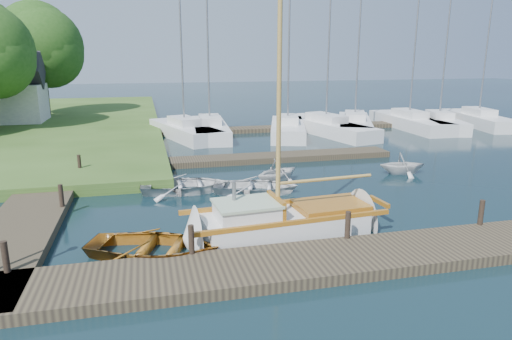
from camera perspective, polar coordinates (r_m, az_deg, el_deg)
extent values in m
plane|color=black|center=(17.71, 0.00, -3.77)|extent=(160.00, 160.00, 0.00)
cube|color=#2F281E|center=(12.32, 6.81, -11.43)|extent=(18.00, 2.20, 0.30)
cube|color=#2F281E|center=(19.53, -25.02, -2.96)|extent=(2.20, 18.00, 0.30)
cube|color=#2F281E|center=(24.23, 0.93, 1.51)|extent=(14.00, 1.60, 0.30)
cube|color=#2F281E|center=(35.67, 9.55, 5.41)|extent=(30.00, 1.60, 0.30)
cylinder|color=black|center=(12.80, -28.84, -9.48)|extent=(0.16, 0.16, 0.80)
cylinder|color=black|center=(12.36, -8.09, -8.59)|extent=(0.16, 0.16, 0.80)
cylinder|color=black|center=(13.50, 11.40, -6.74)|extent=(0.16, 0.16, 0.80)
cylinder|color=black|center=(15.88, 26.33, -4.77)|extent=(0.16, 0.16, 0.80)
cylinder|color=black|center=(17.30, -23.17, -2.96)|extent=(0.16, 0.16, 0.80)
cylinder|color=black|center=(22.09, -21.21, 0.76)|extent=(0.16, 0.16, 0.80)
cube|color=silver|center=(14.34, 3.45, -7.21)|extent=(5.14, 2.38, 0.90)
cone|color=silver|center=(15.66, 13.94, -5.75)|extent=(1.45, 2.05, 1.96)
cone|color=silver|center=(13.60, -8.32, -8.56)|extent=(1.15, 2.03, 1.96)
cube|color=brown|center=(15.00, 2.16, -4.16)|extent=(6.19, 0.59, 0.14)
cube|color=brown|center=(13.35, 4.97, -6.56)|extent=(6.19, 0.59, 0.14)
cube|color=brown|center=(15.69, 15.14, -3.83)|extent=(0.20, 1.11, 0.14)
cube|color=silver|center=(13.74, -1.19, -5.19)|extent=(1.90, 1.53, 0.44)
cube|color=#A6BD9E|center=(13.66, -1.19, -4.20)|extent=(2.01, 1.64, 0.08)
cube|color=brown|center=(14.00, 2.54, -4.48)|extent=(0.23, 1.41, 0.60)
cylinder|color=slate|center=(13.75, -2.76, -2.64)|extent=(0.12, 0.12, 0.60)
cube|color=brown|center=(14.79, 9.28, -4.44)|extent=(2.31, 1.66, 0.20)
cylinder|color=olive|center=(13.30, 2.93, 11.68)|extent=(0.14, 0.14, 8.40)
cylinder|color=olive|center=(14.44, 8.71, -1.14)|extent=(3.20, 0.34, 0.10)
imported|color=brown|center=(13.15, -12.73, -8.86)|extent=(4.41, 3.79, 0.77)
imported|color=silver|center=(18.90, -8.80, -1.60)|extent=(3.74, 2.75, 0.75)
imported|color=silver|center=(19.99, 2.71, 0.08)|extent=(2.90, 2.77, 1.19)
imported|color=silver|center=(18.51, -0.05, -1.82)|extent=(3.97, 3.32, 0.71)
imported|color=silver|center=(22.53, 17.84, 0.93)|extent=(2.41, 2.16, 1.13)
cube|color=silver|center=(31.36, -8.92, 4.80)|extent=(4.49, 8.33, 0.90)
cube|color=silver|center=(31.25, -8.97, 6.07)|extent=(2.17, 3.10, 0.50)
cylinder|color=slate|center=(30.96, -9.29, 14.26)|extent=(0.12, 0.12, 9.41)
cube|color=silver|center=(31.81, -5.78, 5.03)|extent=(2.83, 8.51, 0.90)
cube|color=silver|center=(31.71, -5.81, 6.28)|extent=(1.62, 3.03, 0.50)
cylinder|color=slate|center=(31.42, -6.01, 14.14)|extent=(0.12, 0.12, 9.17)
cube|color=silver|center=(31.95, 3.96, 5.11)|extent=(4.30, 7.91, 0.90)
cube|color=silver|center=(31.85, 3.98, 6.35)|extent=(2.11, 2.95, 0.50)
cylinder|color=slate|center=(31.57, 4.14, 15.47)|extent=(0.12, 0.12, 10.59)
cube|color=silver|center=(33.07, 8.72, 5.29)|extent=(4.27, 9.84, 0.90)
cube|color=silver|center=(32.98, 8.76, 6.49)|extent=(2.11, 3.58, 0.50)
cylinder|color=slate|center=(32.70, 9.10, 15.11)|extent=(0.12, 0.12, 10.39)
cube|color=silver|center=(34.65, 12.21, 5.53)|extent=(5.43, 8.69, 0.90)
cube|color=silver|center=(34.55, 12.27, 6.68)|extent=(2.48, 3.29, 0.50)
cylinder|color=slate|center=(34.28, 12.64, 13.56)|extent=(0.12, 0.12, 8.79)
cube|color=silver|center=(37.09, 18.56, 5.67)|extent=(2.41, 9.12, 0.90)
cube|color=silver|center=(37.00, 18.64, 6.74)|extent=(1.47, 3.21, 0.50)
cylinder|color=slate|center=(36.76, 19.27, 14.42)|extent=(0.12, 0.12, 10.43)
cube|color=silver|center=(37.12, 21.87, 5.39)|extent=(4.01, 7.24, 0.90)
cube|color=silver|center=(37.03, 21.97, 6.46)|extent=(2.01, 2.71, 0.50)
cylinder|color=slate|center=(36.78, 22.66, 13.70)|extent=(0.12, 0.12, 9.88)
cube|color=silver|center=(40.46, 26.02, 5.62)|extent=(3.73, 8.71, 0.90)
cube|color=silver|center=(40.38, 26.12, 6.60)|extent=(1.92, 3.16, 0.50)
cylinder|color=slate|center=(40.17, 26.99, 14.36)|extent=(0.12, 0.12, 11.48)
cube|color=beige|center=(39.80, -28.51, 7.34)|extent=(5.00, 4.00, 2.80)
cube|color=#2B2A2F|center=(39.66, -28.93, 10.82)|extent=(5.25, 2.88, 2.88)
cylinder|color=#332114|center=(43.22, -24.71, 8.74)|extent=(0.36, 0.36, 3.67)
sphere|color=#1E4814|center=(43.12, -25.23, 13.73)|extent=(6.73, 6.73, 6.73)
sphere|color=#1E4814|center=(42.73, -24.56, 13.11)|extent=(5.71, 5.71, 5.71)
sphere|color=#1E4814|center=(43.60, -25.76, 14.60)|extent=(6.12, 6.12, 6.12)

